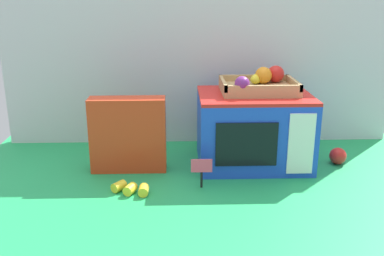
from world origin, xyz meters
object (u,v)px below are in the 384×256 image
object	(u,v)px
price_sign	(202,169)
loose_toy_apple	(338,156)
food_groups_crate	(260,84)
loose_toy_banana	(131,188)
toy_microwave	(253,129)
cookie_set_box	(128,134)

from	to	relation	value
price_sign	loose_toy_apple	xyz separation A→B (m)	(0.52, 0.19, -0.03)
food_groups_crate	loose_toy_apple	distance (m)	0.40
loose_toy_banana	food_groups_crate	bearing A→B (deg)	31.97
food_groups_crate	loose_toy_apple	xyz separation A→B (m)	(0.30, -0.06, -0.26)
loose_toy_banana	toy_microwave	bearing A→B (deg)	29.51
toy_microwave	loose_toy_apple	xyz separation A→B (m)	(0.32, -0.02, -0.10)
toy_microwave	price_sign	size ratio (longest dim) A/B	4.04
price_sign	loose_toy_banana	xyz separation A→B (m)	(-0.23, -0.04, -0.05)
loose_toy_banana	price_sign	bearing A→B (deg)	8.73
cookie_set_box	food_groups_crate	bearing A→B (deg)	10.28
food_groups_crate	cookie_set_box	distance (m)	0.51
toy_microwave	loose_toy_banana	bearing A→B (deg)	-150.49
toy_microwave	food_groups_crate	distance (m)	0.17
toy_microwave	price_sign	xyz separation A→B (m)	(-0.20, -0.21, -0.07)
food_groups_crate	cookie_set_box	size ratio (longest dim) A/B	1.01
toy_microwave	cookie_set_box	distance (m)	0.46
price_sign	loose_toy_banana	bearing A→B (deg)	-171.27
toy_microwave	food_groups_crate	bearing A→B (deg)	59.41
toy_microwave	loose_toy_banana	size ratio (longest dim) A/B	3.23
food_groups_crate	price_sign	distance (m)	0.41
cookie_set_box	price_sign	distance (m)	0.31
cookie_set_box	loose_toy_banana	size ratio (longest dim) A/B	2.14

